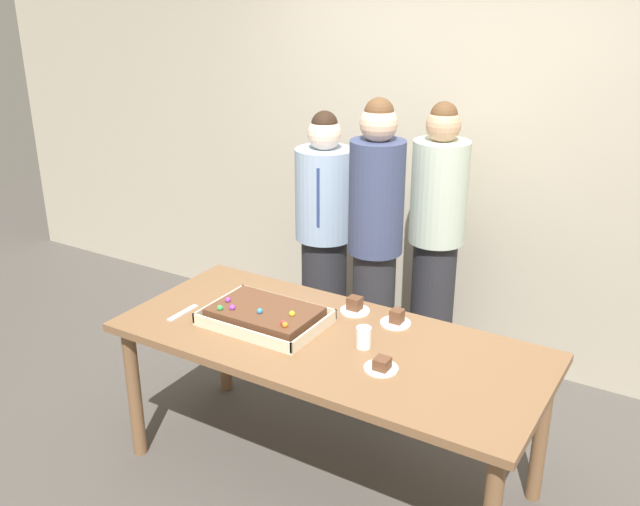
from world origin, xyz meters
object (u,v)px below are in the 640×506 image
at_px(sheet_cake, 265,316).
at_px(person_serving_front, 324,236).
at_px(plated_slice_near_right, 355,307).
at_px(cake_server_utensil, 183,313).
at_px(party_table, 328,354).
at_px(plated_slice_near_left, 396,319).
at_px(drink_cup_nearest, 364,337).
at_px(plated_slice_far_left, 382,366).
at_px(person_green_shirt_behind, 436,241).
at_px(person_striped_tie_right, 375,248).

relative_size(sheet_cake, person_serving_front, 0.36).
xyz_separation_m(plated_slice_near_right, cake_server_utensil, (-0.72, -0.47, -0.02)).
bearing_deg(sheet_cake, cake_server_utensil, -162.80).
xyz_separation_m(party_table, plated_slice_near_left, (0.21, 0.30, 0.11)).
bearing_deg(plated_slice_near_right, plated_slice_near_left, -4.56).
bearing_deg(drink_cup_nearest, party_table, -176.75).
distance_m(plated_slice_near_left, plated_slice_far_left, 0.44).
xyz_separation_m(party_table, sheet_cake, (-0.34, -0.03, 0.12)).
xyz_separation_m(plated_slice_near_left, plated_slice_far_left, (0.13, -0.42, -0.00)).
height_order(plated_slice_far_left, drink_cup_nearest, drink_cup_nearest).
bearing_deg(party_table, sheet_cake, -175.45).
bearing_deg(plated_slice_far_left, person_green_shirt_behind, 102.84).
distance_m(sheet_cake, person_green_shirt_behind, 1.27).
xyz_separation_m(sheet_cake, cake_server_utensil, (-0.41, -0.13, -0.03)).
bearing_deg(party_table, drink_cup_nearest, 3.25).
height_order(plated_slice_near_right, cake_server_utensil, plated_slice_near_right).
xyz_separation_m(party_table, person_green_shirt_behind, (0.04, 1.18, 0.20)).
distance_m(plated_slice_near_right, person_green_shirt_behind, 0.87).
bearing_deg(person_striped_tie_right, sheet_cake, 0.02).
distance_m(cake_server_utensil, person_green_shirt_behind, 1.56).
bearing_deg(cake_server_utensil, person_striped_tie_right, 57.31).
distance_m(plated_slice_near_left, person_green_shirt_behind, 0.90).
height_order(plated_slice_near_right, drink_cup_nearest, drink_cup_nearest).
bearing_deg(plated_slice_near_right, sheet_cake, -132.21).
height_order(plated_slice_near_left, person_green_shirt_behind, person_green_shirt_behind).
bearing_deg(person_serving_front, cake_server_utensil, -20.91).
relative_size(party_table, person_green_shirt_behind, 1.19).
xyz_separation_m(plated_slice_near_left, person_serving_front, (-0.86, 0.76, 0.03)).
height_order(plated_slice_near_right, plated_slice_far_left, plated_slice_near_right).
xyz_separation_m(plated_slice_far_left, person_striped_tie_right, (-0.50, 0.90, 0.14)).
bearing_deg(person_striped_tie_right, party_table, 24.47).
relative_size(drink_cup_nearest, cake_server_utensil, 0.50).
height_order(sheet_cake, cake_server_utensil, sheet_cake).
bearing_deg(plated_slice_near_left, cake_server_utensil, -154.90).
relative_size(person_green_shirt_behind, person_striped_tie_right, 0.97).
height_order(person_serving_front, person_striped_tie_right, person_striped_tie_right).
distance_m(drink_cup_nearest, person_green_shirt_behind, 1.18).
xyz_separation_m(party_table, plated_slice_far_left, (0.34, -0.13, 0.10)).
bearing_deg(sheet_cake, plated_slice_near_right, 47.79).
xyz_separation_m(plated_slice_near_left, plated_slice_near_right, (-0.24, 0.02, 0.00)).
bearing_deg(person_striped_tie_right, plated_slice_near_left, 50.22).
distance_m(sheet_cake, drink_cup_nearest, 0.52).
bearing_deg(person_serving_front, person_striped_tie_right, 44.65).
distance_m(cake_server_utensil, person_striped_tie_right, 1.12).
bearing_deg(sheet_cake, person_serving_front, 106.08).
relative_size(plated_slice_near_left, plated_slice_near_right, 1.00).
height_order(party_table, plated_slice_near_right, plated_slice_near_right).
bearing_deg(plated_slice_near_right, person_green_shirt_behind, 85.07).
bearing_deg(sheet_cake, person_green_shirt_behind, 72.28).
bearing_deg(drink_cup_nearest, person_serving_front, 128.63).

